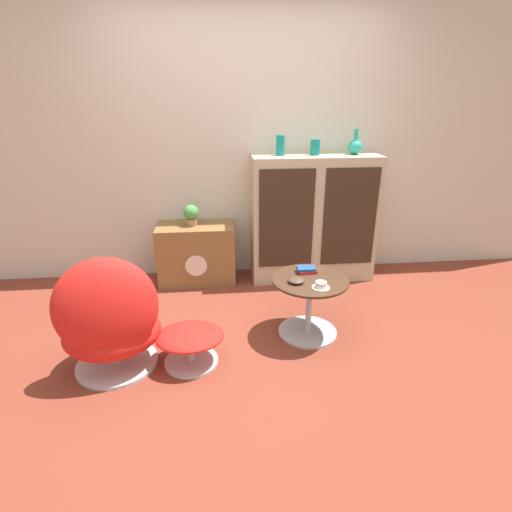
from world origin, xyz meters
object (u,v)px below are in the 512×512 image
(vase_inner_right, at_px, (355,146))
(sideboard, at_px, (313,218))
(ottoman, at_px, (190,340))
(bowl, at_px, (296,280))
(potted_plant, at_px, (191,214))
(vase_inner_left, at_px, (315,147))
(teacup, at_px, (321,286))
(vase_leftmost, at_px, (280,145))
(coffee_table, at_px, (309,302))
(book_stack, at_px, (307,270))
(tv_console, at_px, (197,253))
(egg_chair, at_px, (110,321))

(vase_inner_right, bearing_deg, sideboard, -179.38)
(ottoman, bearing_deg, bowl, 16.98)
(potted_plant, bearing_deg, vase_inner_left, 0.02)
(ottoman, bearing_deg, teacup, 8.12)
(vase_leftmost, bearing_deg, coffee_table, -85.88)
(book_stack, bearing_deg, tv_console, 133.18)
(tv_console, bearing_deg, sideboard, -0.16)
(vase_inner_left, relative_size, vase_inner_right, 0.62)
(coffee_table, height_order, vase_leftmost, vase_leftmost)
(vase_leftmost, height_order, vase_inner_left, vase_leftmost)
(vase_inner_right, bearing_deg, potted_plant, -179.99)
(vase_inner_right, height_order, teacup, vase_inner_right)
(teacup, bearing_deg, sideboard, 79.63)
(teacup, height_order, bowl, teacup)
(teacup, relative_size, book_stack, 0.85)
(potted_plant, relative_size, bowl, 1.67)
(coffee_table, bearing_deg, tv_console, 129.91)
(tv_console, height_order, vase_inner_right, vase_inner_right)
(sideboard, height_order, bowl, sideboard)
(egg_chair, xyz_separation_m, ottoman, (0.49, 0.03, -0.19))
(vase_inner_right, relative_size, potted_plant, 1.14)
(tv_console, bearing_deg, coffee_table, -50.09)
(coffee_table, height_order, bowl, bowl)
(coffee_table, distance_m, vase_inner_left, 1.47)
(ottoman, height_order, book_stack, book_stack)
(teacup, height_order, book_stack, teacup)
(sideboard, xyz_separation_m, coffee_table, (-0.26, -1.04, -0.34))
(vase_inner_right, relative_size, bowl, 1.91)
(vase_inner_left, xyz_separation_m, teacup, (-0.20, -1.19, -0.79))
(vase_inner_left, relative_size, potted_plant, 0.71)
(vase_inner_right, bearing_deg, vase_inner_left, 180.00)
(sideboard, distance_m, egg_chair, 2.13)
(coffee_table, xyz_separation_m, vase_leftmost, (-0.08, 1.04, 1.02))
(vase_inner_left, height_order, vase_inner_right, vase_inner_right)
(ottoman, distance_m, vase_leftmost, 1.90)
(vase_leftmost, height_order, potted_plant, vase_leftmost)
(egg_chair, bearing_deg, vase_inner_left, 40.01)
(vase_leftmost, bearing_deg, sideboard, -0.67)
(sideboard, bearing_deg, ottoman, -130.61)
(ottoman, distance_m, bowl, 0.85)
(potted_plant, xyz_separation_m, book_stack, (0.90, -0.93, -0.19))
(tv_console, xyz_separation_m, teacup, (0.91, -1.19, 0.19))
(vase_inner_right, distance_m, book_stack, 1.37)
(book_stack, height_order, bowl, book_stack)
(coffee_table, xyz_separation_m, teacup, (0.04, -0.15, 0.21))
(teacup, xyz_separation_m, bowl, (-0.16, 0.10, -0.00))
(ottoman, relative_size, coffee_table, 0.82)
(potted_plant, bearing_deg, egg_chair, -109.03)
(sideboard, xyz_separation_m, book_stack, (-0.26, -0.92, -0.12))
(ottoman, relative_size, potted_plant, 2.34)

